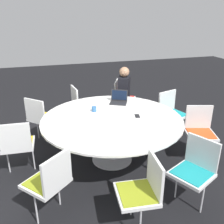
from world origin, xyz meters
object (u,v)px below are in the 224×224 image
chair_2 (41,116)px  chair_3 (17,142)px  chair_4 (50,179)px  chair_8 (171,110)px  chair_5 (143,188)px  chair_7 (200,129)px  person_0 (125,91)px  chair_1 (81,103)px  laptop (119,100)px  chair_6 (195,167)px  coffee_cup (94,109)px  cell_phone (137,116)px  chair_0 (122,96)px

chair_2 → chair_3: same height
chair_2 → chair_4: size_ratio=1.00×
chair_2 → chair_3: bearing=-66.9°
chair_8 → chair_5: bearing=35.9°
chair_7 → person_0: (1.63, 0.70, 0.19)m
chair_1 → person_0: bearing=77.7°
laptop → chair_6: bearing=-52.8°
coffee_cup → cell_phone: coffee_cup is taller
chair_0 → person_0: 0.32m
chair_4 → cell_phone: (0.93, -1.41, 0.22)m
chair_1 → coffee_cup: chair_1 is taller
chair_2 → chair_7: (-1.26, -2.41, 0.00)m
chair_3 → laptop: size_ratio=2.31×
chair_4 → chair_5: (-0.43, -0.94, 0.00)m
chair_3 → chair_4: bearing=-64.9°
coffee_cup → chair_6: bearing=-150.7°
chair_7 → chair_4: bearing=31.6°
cell_phone → chair_3: bearing=88.1°
chair_6 → cell_phone: 1.23m
chair_0 → chair_6: same height
chair_6 → cell_phone: chair_6 is taller
chair_6 → coffee_cup: chair_6 is taller
chair_2 → chair_5: same height
laptop → person_0: bearing=88.8°
person_0 → laptop: person_0 is taller
chair_3 → chair_7: size_ratio=1.00×
cell_phone → chair_1: bearing=24.5°
chair_0 → chair_5: size_ratio=1.00×
chair_5 → chair_7: size_ratio=1.00×
chair_2 → chair_7: bearing=16.5°
chair_1 → chair_5: bearing=-3.8°
chair_4 → chair_6: size_ratio=1.00×
chair_3 → cell_phone: chair_3 is taller
chair_8 → cell_phone: chair_8 is taller
chair_4 → chair_5: size_ratio=1.00×
chair_6 → chair_8: 1.83m
chair_2 → chair_5: size_ratio=1.00×
chair_5 → laptop: size_ratio=2.31×
chair_4 → chair_8: size_ratio=1.00×
chair_2 → coffee_cup: 1.06m
chair_8 → coffee_cup: (-0.15, 1.51, 0.25)m
person_0 → cell_phone: 1.37m
chair_1 → chair_6: 2.76m
chair_1 → chair_4: same height
chair_1 → chair_5: same height
chair_1 → cell_phone: 1.58m
chair_4 → chair_8: bearing=-8.8°
chair_1 → chair_7: size_ratio=1.00×
chair_3 → chair_5: same height
chair_2 → chair_4: (-1.90, -0.04, 0.00)m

